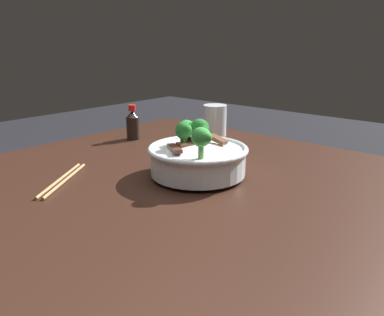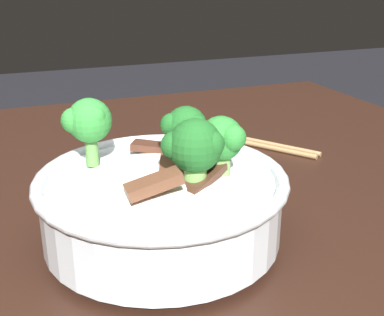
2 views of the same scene
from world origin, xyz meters
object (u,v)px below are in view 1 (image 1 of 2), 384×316
chopsticks_pair (63,180)px  drinking_glass (215,122)px  rice_bowl (198,156)px  soy_sauce_bottle (133,124)px

chopsticks_pair → drinking_glass: bearing=90.6°
chopsticks_pair → rice_bowl: bearing=47.2°
drinking_glass → soy_sauce_bottle: bearing=-129.0°
drinking_glass → chopsticks_pair: 0.56m
rice_bowl → chopsticks_pair: rice_bowl is taller
drinking_glass → soy_sauce_bottle: size_ratio=0.93×
drinking_glass → soy_sauce_bottle: soy_sauce_bottle is taller
rice_bowl → drinking_glass: size_ratio=2.25×
rice_bowl → chopsticks_pair: 0.30m
rice_bowl → drinking_glass: bearing=122.0°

